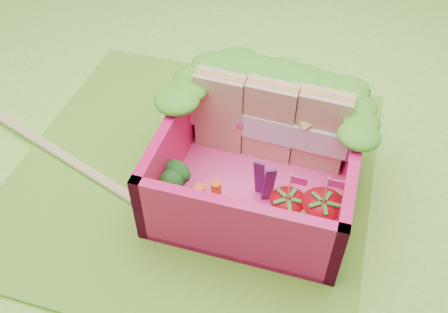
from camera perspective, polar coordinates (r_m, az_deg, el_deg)
ground at (r=3.77m, az=-3.48°, el=-1.93°), size 14.00×14.00×0.00m
placemat at (r=3.76m, az=-3.49°, el=-1.77°), size 2.60×2.60×0.03m
bento_floor at (r=3.62m, az=3.76°, el=-3.28°), size 1.30×1.30×0.05m
bento_box at (r=3.43m, az=3.95°, el=-0.54°), size 1.30×1.30×0.55m
lettuce_ruffle at (r=3.54m, az=5.96°, el=8.23°), size 1.43×0.77×0.11m
sandwich_stack at (r=3.60m, az=5.32°, el=3.98°), size 1.17×0.23×0.64m
broccoli at (r=3.40m, az=-5.61°, el=-2.44°), size 0.32×0.32×0.26m
carrot_sticks at (r=3.36m, az=-1.79°, el=-4.59°), size 0.17×0.12×0.24m
purple_wedges at (r=3.36m, az=4.61°, el=-2.82°), size 0.15×0.08×0.38m
strawberry_left at (r=3.29m, az=7.15°, el=-6.18°), size 0.24×0.24×0.48m
strawberry_right at (r=3.28m, az=10.96°, el=-6.73°), size 0.27×0.27×0.51m
snap_peas at (r=3.42m, az=9.60°, el=-6.76°), size 0.59×0.55×0.05m
chopsticks at (r=4.00m, az=-17.81°, el=0.04°), size 2.11×0.78×0.05m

